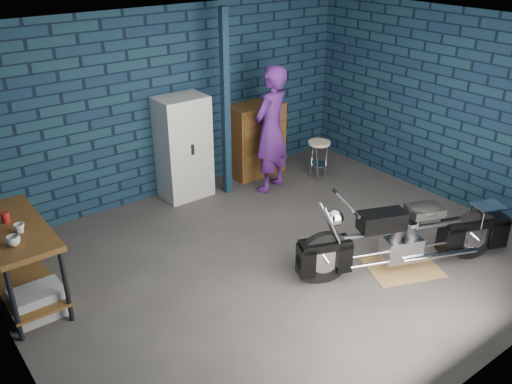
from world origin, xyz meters
The scene contains 14 objects.
ground centered at (0.00, 0.00, 0.00)m, with size 6.00×6.00×0.00m, color #444240.
room_walls centered at (0.00, 0.55, 1.90)m, with size 6.02×5.01×2.71m.
support_post centered at (0.55, 1.95, 1.35)m, with size 0.10×0.10×2.70m, color #112738.
workbench centered at (-2.68, 1.06, 0.46)m, with size 0.60×1.40×0.91m, color brown.
drip_mat centered at (1.03, -1.00, 0.00)m, with size 0.83×0.62×0.01m, color olive.
motorcycle centered at (1.03, -1.00, 0.50)m, with size 2.25×0.61×0.99m, color black, non-canonical shape.
person centered at (1.14, 1.65, 0.95)m, with size 0.69×0.46×1.90m, color #4D1E71.
storage_bin centered at (-2.66, 0.71, 0.16)m, with size 0.50×0.36×0.31m, color gray.
locker centered at (-0.01, 2.23, 0.76)m, with size 0.71×0.50×1.51m, color silver.
tool_chest centered at (1.31, 2.23, 0.58)m, with size 0.87×0.48×1.16m, color brown.
shop_stool centered at (1.97, 1.47, 0.31)m, with size 0.34×0.34×0.63m, color beige, non-canonical shape.
cup_a centered at (-2.77, 0.67, 0.96)m, with size 0.13×0.13×0.10m, color beige.
cup_b centered at (-2.65, 0.88, 0.96)m, with size 0.10×0.10×0.10m, color beige.
mug_red centered at (-2.70, 1.19, 0.97)m, with size 0.08×0.08×0.11m, color maroon.
Camera 1 is at (-3.60, -4.22, 3.62)m, focal length 38.00 mm.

